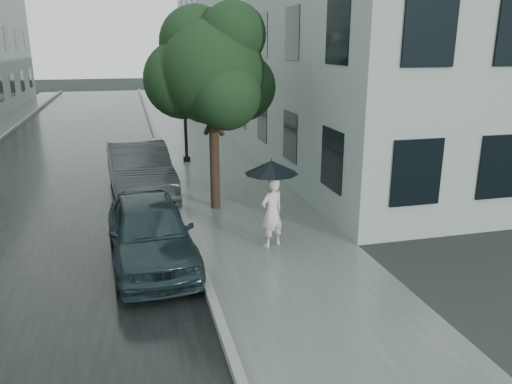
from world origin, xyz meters
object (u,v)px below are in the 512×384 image
object	(u,v)px
street_tree	(212,70)
car_near	(150,231)
pedestrian	(272,213)
car_far	(140,169)
lamp_post	(180,89)

from	to	relation	value
street_tree	car_near	distance (m)	4.83
pedestrian	car_far	distance (m)	5.46
car_near	car_far	distance (m)	4.97
lamp_post	car_near	xyz separation A→B (m)	(-1.63, -9.01, -2.02)
car_near	street_tree	bearing A→B (deg)	56.79
lamp_post	car_far	distance (m)	4.78
street_tree	pedestrian	bearing A→B (deg)	-76.70
street_tree	car_far	bearing A→B (deg)	139.36
pedestrian	lamp_post	world-z (taller)	lamp_post
pedestrian	street_tree	distance (m)	4.29
street_tree	lamp_post	bearing A→B (deg)	92.59
pedestrian	car_far	world-z (taller)	pedestrian
car_near	car_far	size ratio (longest dim) A/B	0.87
street_tree	lamp_post	xyz separation A→B (m)	(-0.26, 5.70, -0.95)
pedestrian	car_near	size ratio (longest dim) A/B	0.39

